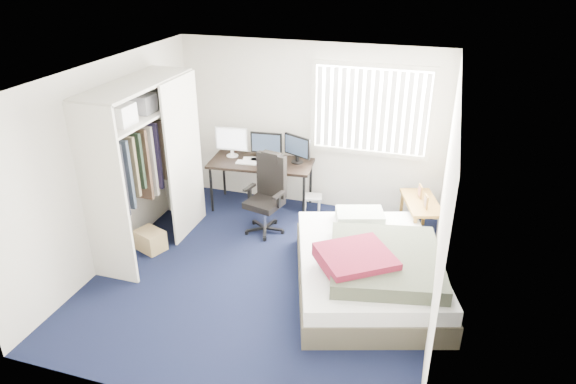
% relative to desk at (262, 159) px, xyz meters
% --- Properties ---
extents(ground, '(4.20, 4.20, 0.00)m').
position_rel_desk_xyz_m(ground, '(0.64, -1.75, -0.79)').
color(ground, black).
rests_on(ground, ground).
extents(room_shell, '(4.20, 4.20, 4.20)m').
position_rel_desk_xyz_m(room_shell, '(0.64, -1.75, 0.72)').
color(room_shell, silver).
rests_on(room_shell, ground).
extents(window_assembly, '(1.72, 0.09, 1.32)m').
position_rel_desk_xyz_m(window_assembly, '(1.54, 0.29, 0.81)').
color(window_assembly, white).
rests_on(window_assembly, ground).
extents(closet, '(0.64, 1.84, 2.22)m').
position_rel_desk_xyz_m(closet, '(-1.03, -1.49, 0.56)').
color(closet, beige).
rests_on(closet, ground).
extents(desk, '(1.60, 0.86, 1.22)m').
position_rel_desk_xyz_m(desk, '(0.00, 0.00, 0.00)').
color(desk, black).
rests_on(desk, ground).
extents(office_chair, '(0.64, 0.64, 1.14)m').
position_rel_desk_xyz_m(office_chair, '(0.31, -0.66, -0.35)').
color(office_chair, black).
rests_on(office_chair, ground).
extents(footstool, '(0.34, 0.30, 0.24)m').
position_rel_desk_xyz_m(footstool, '(0.77, 0.10, -0.60)').
color(footstool, white).
rests_on(footstool, ground).
extents(nightstand, '(0.66, 0.93, 0.76)m').
position_rel_desk_xyz_m(nightstand, '(2.39, -0.29, -0.28)').
color(nightstand, brown).
rests_on(nightstand, ground).
extents(bed, '(2.17, 2.52, 0.70)m').
position_rel_desk_xyz_m(bed, '(1.92, -1.66, -0.49)').
color(bed, '#454032').
rests_on(bed, ground).
extents(pine_box, '(0.45, 0.39, 0.28)m').
position_rel_desk_xyz_m(pine_box, '(-1.01, -1.64, -0.65)').
color(pine_box, '#9E884F').
rests_on(pine_box, ground).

